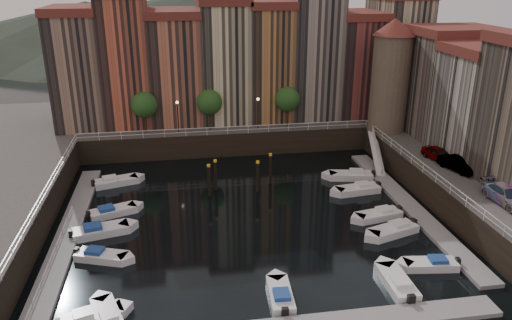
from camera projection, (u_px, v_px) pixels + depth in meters
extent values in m
plane|color=black|center=(246.00, 214.00, 48.19)|extent=(200.00, 200.00, 0.00)
cube|color=black|center=(221.00, 123.00, 71.65)|extent=(80.00, 20.00, 3.00)
cube|color=gray|center=(70.00, 230.00, 44.78)|extent=(2.00, 28.00, 0.35)
cube|color=gray|center=(409.00, 205.00, 49.63)|extent=(2.00, 28.00, 0.35)
cone|color=#2D382D|center=(88.00, 27.00, 142.71)|extent=(80.00, 80.00, 14.00)
cone|color=#2D382D|center=(210.00, 18.00, 147.24)|extent=(100.00, 100.00, 18.00)
cone|color=#2D382D|center=(324.00, 26.00, 153.55)|extent=(70.00, 70.00, 12.00)
cube|color=#8D6D59|center=(80.00, 71.00, 63.62)|extent=(6.00, 10.00, 14.00)
cube|color=maroon|center=(72.00, 10.00, 60.96)|extent=(6.30, 10.30, 1.00)
cube|color=#C0563C|center=(127.00, 62.00, 64.15)|extent=(5.80, 10.00, 16.00)
cube|color=#B4664A|center=(176.00, 70.00, 65.52)|extent=(6.50, 10.00, 13.50)
cube|color=maroon|center=(172.00, 13.00, 62.94)|extent=(6.80, 10.30, 1.00)
cube|color=beige|center=(224.00, 63.00, 66.20)|extent=(6.20, 10.00, 15.00)
cube|color=maroon|center=(222.00, 0.00, 63.36)|extent=(6.50, 10.30, 1.00)
cube|color=#AC733F|center=(267.00, 64.00, 67.18)|extent=(5.60, 10.00, 14.50)
cube|color=maroon|center=(268.00, 4.00, 64.42)|extent=(5.90, 10.30, 1.00)
cube|color=gray|center=(311.00, 55.00, 67.72)|extent=(6.40, 10.00, 16.50)
cube|color=brown|center=(353.00, 67.00, 69.27)|extent=(6.00, 10.00, 13.00)
cube|color=maroon|center=(357.00, 15.00, 66.78)|extent=(6.30, 10.30, 1.00)
cube|color=tan|center=(395.00, 57.00, 69.72)|extent=(5.90, 10.00, 15.50)
cube|color=#6C5E51|center=(449.00, 86.00, 60.03)|extent=(9.00, 8.00, 12.00)
cube|color=maroon|center=(457.00, 31.00, 57.72)|extent=(9.30, 8.30, 1.00)
cube|color=#BBB0A3|center=(488.00, 107.00, 52.83)|extent=(9.00, 8.00, 11.00)
cube|color=maroon|center=(497.00, 49.00, 50.70)|extent=(9.30, 8.30, 1.00)
cylinder|color=#6B5B4C|center=(390.00, 84.00, 61.37)|extent=(4.60, 4.60, 12.00)
cone|color=maroon|center=(395.00, 27.00, 58.95)|extent=(5.20, 5.20, 2.00)
cylinder|color=black|center=(146.00, 124.00, 61.99)|extent=(0.30, 0.30, 2.40)
sphere|color=#1E4719|center=(144.00, 105.00, 61.14)|extent=(3.20, 3.20, 3.20)
cylinder|color=black|center=(210.00, 121.00, 63.19)|extent=(0.30, 0.30, 2.40)
sphere|color=#1E4719|center=(209.00, 102.00, 62.34)|extent=(3.20, 3.20, 3.20)
cylinder|color=black|center=(287.00, 117.00, 64.69)|extent=(0.30, 0.30, 2.40)
sphere|color=#1E4719|center=(287.00, 99.00, 63.84)|extent=(3.20, 3.20, 3.20)
cylinder|color=black|center=(178.00, 118.00, 61.38)|extent=(0.12, 0.12, 4.00)
sphere|color=#FFD88C|center=(177.00, 102.00, 60.67)|extent=(0.36, 0.36, 0.36)
cylinder|color=black|center=(258.00, 115.00, 62.88)|extent=(0.12, 0.12, 4.00)
sphere|color=#FFD88C|center=(258.00, 99.00, 62.17)|extent=(0.36, 0.36, 0.36)
cube|color=white|center=(228.00, 127.00, 61.55)|extent=(36.00, 0.08, 0.08)
cube|color=white|center=(228.00, 130.00, 61.71)|extent=(36.00, 0.06, 0.06)
cube|color=white|center=(430.00, 169.00, 48.56)|extent=(0.08, 34.00, 0.08)
cube|color=white|center=(430.00, 173.00, 48.72)|extent=(0.06, 34.00, 0.06)
cube|color=white|center=(42.00, 193.00, 43.17)|extent=(0.08, 34.00, 0.08)
cube|color=white|center=(43.00, 198.00, 43.33)|extent=(0.06, 34.00, 0.06)
cube|color=white|center=(376.00, 152.00, 59.35)|extent=(2.78, 8.26, 2.81)
cube|color=white|center=(377.00, 148.00, 59.18)|extent=(1.93, 8.32, 3.65)
cylinder|color=black|center=(209.00, 182.00, 51.62)|extent=(0.32, 0.32, 3.60)
cylinder|color=yellow|center=(209.00, 166.00, 50.96)|extent=(0.36, 0.36, 0.25)
cylinder|color=black|center=(216.00, 177.00, 52.86)|extent=(0.32, 0.32, 3.60)
cylinder|color=yellow|center=(215.00, 161.00, 52.21)|extent=(0.36, 0.36, 0.25)
cylinder|color=black|center=(258.00, 178.00, 52.54)|extent=(0.32, 0.32, 3.60)
cylinder|color=yellow|center=(258.00, 162.00, 51.89)|extent=(0.36, 0.36, 0.25)
cylinder|color=black|center=(270.00, 170.00, 54.65)|extent=(0.32, 0.32, 3.60)
cylinder|color=yellow|center=(271.00, 155.00, 54.00)|extent=(0.36, 0.36, 0.25)
cube|color=white|center=(92.00, 317.00, 33.36)|extent=(4.30, 2.70, 0.69)
cube|color=white|center=(83.00, 315.00, 32.99)|extent=(1.55, 1.43, 0.46)
cube|color=white|center=(102.00, 257.00, 40.42)|extent=(4.47, 2.94, 0.71)
cube|color=navy|center=(95.00, 251.00, 40.37)|extent=(1.64, 1.52, 0.47)
cube|color=black|center=(77.00, 251.00, 40.72)|extent=(0.47, 0.56, 0.66)
cube|color=white|center=(101.00, 231.00, 44.29)|extent=(5.10, 2.92, 0.82)
cube|color=navy|center=(93.00, 228.00, 43.88)|extent=(1.79, 1.63, 0.55)
cube|color=black|center=(71.00, 234.00, 43.29)|extent=(0.50, 0.62, 0.76)
cube|color=white|center=(113.00, 212.00, 47.91)|extent=(4.69, 3.13, 0.75)
cube|color=navy|center=(106.00, 209.00, 47.47)|extent=(1.72, 1.61, 0.50)
cube|color=black|center=(88.00, 215.00, 46.75)|extent=(0.50, 0.59, 0.70)
cube|color=white|center=(116.00, 182.00, 54.67)|extent=(4.93, 3.02, 0.79)
cube|color=white|center=(110.00, 179.00, 54.24)|extent=(1.77, 1.62, 0.52)
cube|color=black|center=(93.00, 184.00, 53.59)|extent=(0.50, 0.61, 0.73)
cube|color=white|center=(430.00, 265.00, 39.30)|extent=(4.30, 2.11, 0.70)
cube|color=navy|center=(438.00, 260.00, 39.17)|extent=(1.45, 1.28, 0.47)
cube|color=black|center=(458.00, 262.00, 39.29)|extent=(0.39, 0.51, 0.66)
cube|color=white|center=(393.00, 231.00, 44.36)|extent=(4.94, 3.11, 0.79)
cube|color=white|center=(399.00, 225.00, 44.46)|extent=(1.78, 1.65, 0.52)
cube|color=black|center=(414.00, 223.00, 45.29)|extent=(0.51, 0.61, 0.73)
cube|color=white|center=(378.00, 216.00, 47.19)|extent=(4.64, 2.53, 0.75)
cube|color=white|center=(384.00, 210.00, 47.23)|extent=(1.61, 1.45, 0.50)
cube|color=black|center=(399.00, 209.00, 47.86)|extent=(0.44, 0.56, 0.70)
cube|color=white|center=(358.00, 190.00, 52.66)|extent=(4.80, 2.32, 0.79)
cube|color=white|center=(363.00, 185.00, 52.65)|extent=(1.61, 1.43, 0.53)
cube|color=black|center=(378.00, 185.00, 53.19)|extent=(0.43, 0.57, 0.74)
cube|color=white|center=(351.00, 176.00, 56.20)|extent=(5.04, 2.74, 0.81)
cube|color=white|center=(357.00, 172.00, 56.01)|extent=(1.74, 1.57, 0.54)
cube|color=black|center=(373.00, 174.00, 56.02)|extent=(0.48, 0.61, 0.76)
cube|color=white|center=(108.00, 316.00, 33.48)|extent=(2.79, 4.33, 0.69)
cube|color=white|center=(109.00, 316.00, 32.88)|extent=(1.46, 1.57, 0.46)
cube|color=white|center=(280.00, 295.00, 35.59)|extent=(1.88, 4.29, 0.71)
cube|color=navy|center=(282.00, 295.00, 34.91)|extent=(1.23, 1.40, 0.48)
cube|color=black|center=(285.00, 312.00, 33.47)|extent=(0.50, 0.36, 0.67)
cube|color=white|center=(397.00, 283.00, 37.00)|extent=(1.83, 4.63, 0.79)
cube|color=white|center=(401.00, 282.00, 36.25)|extent=(1.27, 1.48, 0.52)
cube|color=black|center=(411.00, 300.00, 34.68)|extent=(0.53, 0.37, 0.73)
imported|color=gray|center=(438.00, 155.00, 52.93)|extent=(2.55, 4.38, 1.40)
imported|color=gray|center=(457.00, 165.00, 50.16)|extent=(2.67, 4.53, 1.41)
imported|color=gray|center=(507.00, 196.00, 43.00)|extent=(2.41, 5.42, 1.55)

